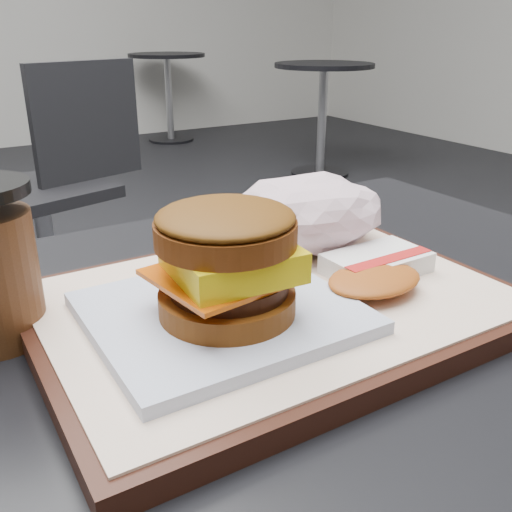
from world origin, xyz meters
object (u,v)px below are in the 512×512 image
object	(u,v)px
hash_brown	(376,270)
neighbor_chair	(57,174)
serving_tray	(273,305)
customer_table	(279,488)
breakfast_sandwich	(225,274)
crumpled_wrapper	(308,213)

from	to	relation	value
hash_brown	neighbor_chair	bearing A→B (deg)	86.90
serving_tray	hash_brown	world-z (taller)	hash_brown
customer_table	hash_brown	distance (m)	0.23
breakfast_sandwich	crumpled_wrapper	bearing A→B (deg)	33.71
customer_table	serving_tray	bearing A→B (deg)	130.53
hash_brown	crumpled_wrapper	size ratio (longest dim) A/B	0.77
neighbor_chair	hash_brown	bearing A→B (deg)	-93.10
customer_table	crumpled_wrapper	world-z (taller)	crumpled_wrapper
customer_table	serving_tray	distance (m)	0.20
breakfast_sandwich	crumpled_wrapper	world-z (taller)	breakfast_sandwich
breakfast_sandwich	crumpled_wrapper	size ratio (longest dim) A/B	1.21
neighbor_chair	breakfast_sandwich	bearing A→B (deg)	-98.01
serving_tray	hash_brown	size ratio (longest dim) A/B	3.15
serving_tray	crumpled_wrapper	bearing A→B (deg)	39.98
hash_brown	neighbor_chair	distance (m)	1.70
breakfast_sandwich	hash_brown	distance (m)	0.15
breakfast_sandwich	hash_brown	size ratio (longest dim) A/B	1.58
customer_table	breakfast_sandwich	bearing A→B (deg)	-165.84
hash_brown	customer_table	bearing A→B (deg)	168.20
breakfast_sandwich	crumpled_wrapper	xyz separation A→B (m)	(0.14, 0.10, -0.00)
customer_table	neighbor_chair	world-z (taller)	neighbor_chair
customer_table	breakfast_sandwich	size ratio (longest dim) A/B	4.21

